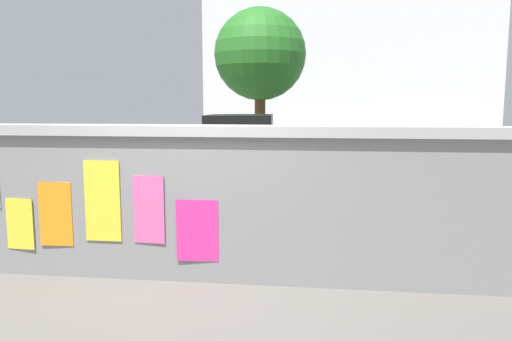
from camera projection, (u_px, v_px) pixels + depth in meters
name	position (u px, v px, depth m)	size (l,w,h in m)	color
ground	(267.00, 178.00, 13.72)	(60.00, 60.00, 0.00)	#605B56
poster_wall	(195.00, 201.00, 5.73)	(8.02, 0.42, 1.81)	gray
auto_rickshaw_truck	(188.00, 165.00, 9.41)	(3.70, 1.76, 1.85)	black
car_parked	(350.00, 156.00, 12.54)	(3.85, 1.81, 1.40)	black
motorcycle	(400.00, 196.00, 8.57)	(1.90, 0.56, 0.87)	black
bicycle_near	(450.00, 230.00, 6.62)	(1.67, 0.57, 0.95)	black
person_walking	(147.00, 183.00, 6.71)	(0.48, 0.48, 1.62)	#BF6626
person_bystander	(273.00, 177.00, 7.27)	(0.39, 0.39, 1.62)	yellow
tree_roadside	(260.00, 55.00, 14.42)	(2.68, 2.68, 4.83)	brown
building_background	(346.00, 55.00, 25.33)	(14.21, 5.29, 9.10)	white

